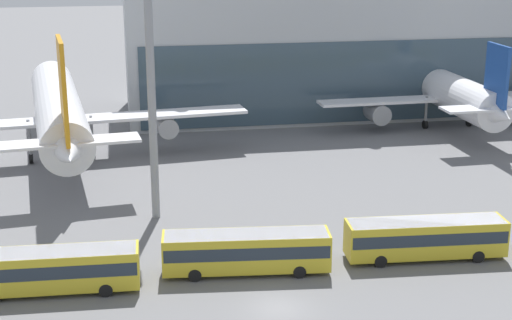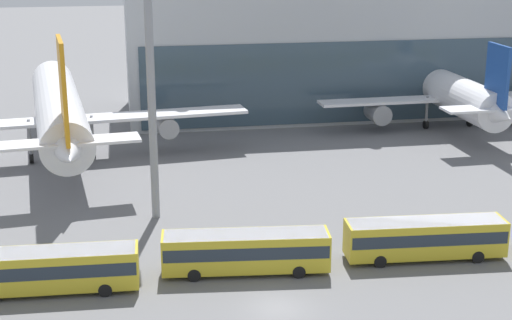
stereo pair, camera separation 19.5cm
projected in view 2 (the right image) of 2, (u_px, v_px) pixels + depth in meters
The scene contains 7 objects.
ground_plane at pixel (277, 307), 55.35m from camera, with size 440.00×440.00×0.00m, color slate.
airliner_at_gate_near at pixel (59, 111), 88.98m from camera, with size 43.25×42.57×15.97m.
airliner_at_gate_far at pixel (447, 91), 103.85m from camera, with size 35.52×34.25×12.78m.
shuttle_bus_1 at pixel (49, 268), 57.16m from camera, with size 12.99×3.32×3.25m.
shuttle_bus_2 at pixel (246, 250), 60.37m from camera, with size 13.10×4.02×3.25m.
shuttle_bus_3 at pixel (425, 236), 62.93m from camera, with size 13.03×3.58×3.25m.
floodlight_mast at pixel (150, 61), 68.33m from camera, with size 2.69×2.69×23.02m.
Camera 2 is at (-10.03, -49.01, 25.94)m, focal length 55.00 mm.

